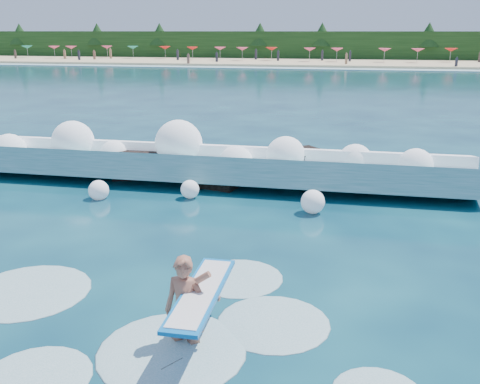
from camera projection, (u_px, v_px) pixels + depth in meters
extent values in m
plane|color=#07293E|center=(160.00, 262.00, 12.43)|extent=(200.00, 200.00, 0.00)
cube|color=tan|center=(327.00, 63.00, 85.45)|extent=(140.00, 20.00, 0.40)
cube|color=silver|center=(323.00, 68.00, 75.19)|extent=(140.00, 5.00, 0.08)
cube|color=black|center=(331.00, 46.00, 94.15)|extent=(140.00, 4.00, 5.00)
cube|color=teal|center=(200.00, 169.00, 18.87)|extent=(18.43, 2.81, 1.54)
cube|color=white|center=(206.00, 152.00, 19.48)|extent=(18.43, 1.30, 0.72)
cube|color=black|center=(144.00, 164.00, 19.80)|extent=(2.54, 2.18, 1.17)
cube|color=black|center=(217.00, 176.00, 18.50)|extent=(1.90, 1.64, 0.90)
cube|color=black|center=(299.00, 168.00, 19.06)|extent=(2.31, 2.26, 1.26)
imported|color=#A6654D|center=(185.00, 311.00, 8.99)|extent=(0.73, 0.50, 1.94)
cube|color=#0B6DC1|center=(201.00, 293.00, 8.89)|extent=(0.64, 2.66, 0.07)
cube|color=white|center=(201.00, 292.00, 8.89)|extent=(0.53, 2.44, 0.07)
cylinder|color=black|center=(173.00, 363.00, 7.89)|extent=(0.01, 0.91, 0.43)
sphere|color=white|center=(10.00, 150.00, 19.94)|extent=(1.25, 1.25, 1.25)
sphere|color=white|center=(73.00, 142.00, 19.79)|extent=(1.56, 1.56, 1.56)
sphere|color=white|center=(115.00, 155.00, 19.61)|extent=(1.08, 1.08, 1.08)
sphere|color=white|center=(179.00, 144.00, 19.17)|extent=(1.70, 1.70, 1.70)
sphere|color=white|center=(236.00, 163.00, 18.27)|extent=(1.18, 1.18, 1.18)
sphere|color=white|center=(286.00, 156.00, 18.38)|extent=(1.35, 1.35, 1.35)
sphere|color=white|center=(355.00, 161.00, 18.32)|extent=(1.20, 1.20, 1.20)
sphere|color=white|center=(416.00, 166.00, 17.49)|extent=(1.14, 1.14, 1.14)
sphere|color=white|center=(99.00, 190.00, 17.02)|extent=(0.65, 0.65, 0.65)
sphere|color=white|center=(190.00, 189.00, 17.04)|extent=(0.59, 0.59, 0.59)
sphere|color=white|center=(313.00, 202.00, 15.63)|extent=(0.71, 0.71, 0.71)
ellipsoid|color=silver|center=(172.00, 351.00, 8.97)|extent=(2.54, 2.54, 0.13)
ellipsoid|color=silver|center=(34.00, 379.00, 8.26)|extent=(1.79, 1.79, 0.09)
ellipsoid|color=silver|center=(273.00, 323.00, 9.83)|extent=(2.10, 2.10, 0.11)
ellipsoid|color=silver|center=(27.00, 292.00, 11.02)|extent=(2.58, 2.58, 0.13)
ellipsoid|color=silver|center=(238.00, 278.00, 11.63)|extent=(1.96, 1.96, 0.10)
cone|color=#168A74|center=(27.00, 47.00, 96.92)|extent=(2.00, 2.00, 0.50)
cone|color=#E6436F|center=(54.00, 47.00, 95.09)|extent=(2.00, 2.00, 0.50)
cone|color=#E6436F|center=(71.00, 47.00, 94.91)|extent=(2.00, 2.00, 0.50)
cone|color=#E6436F|center=(107.00, 47.00, 96.14)|extent=(2.00, 2.00, 0.50)
cone|color=#168A74|center=(133.00, 47.00, 94.55)|extent=(2.00, 2.00, 0.50)
cone|color=red|center=(165.00, 48.00, 93.25)|extent=(2.00, 2.00, 0.50)
cone|color=red|center=(193.00, 48.00, 90.22)|extent=(2.00, 2.00, 0.50)
cone|color=#E6436F|center=(220.00, 48.00, 89.38)|extent=(2.00, 2.00, 0.50)
cone|color=#E6436F|center=(242.00, 49.00, 87.57)|extent=(2.00, 2.00, 0.50)
cone|color=red|center=(272.00, 49.00, 87.71)|extent=(2.00, 2.00, 0.50)
cone|color=#E6436F|center=(310.00, 49.00, 84.96)|extent=(2.00, 2.00, 0.50)
cone|color=#E6436F|center=(337.00, 50.00, 84.26)|extent=(2.00, 2.00, 0.50)
cone|color=#E6436F|center=(385.00, 50.00, 82.99)|extent=(2.00, 2.00, 0.50)
cone|color=#E6436F|center=(418.00, 50.00, 81.95)|extent=(2.00, 2.00, 0.50)
cone|color=red|center=(451.00, 50.00, 83.35)|extent=(2.00, 2.00, 0.50)
cube|color=#3F332D|center=(271.00, 57.00, 86.18)|extent=(0.35, 0.22, 1.42)
cube|color=#262633|center=(104.00, 54.00, 94.22)|extent=(0.35, 0.22, 1.39)
cube|color=brown|center=(188.00, 61.00, 80.22)|extent=(0.35, 0.22, 1.47)
cube|color=#8C664C|center=(398.00, 57.00, 83.67)|extent=(0.35, 0.22, 1.50)
cube|color=#262633|center=(419.00, 60.00, 75.50)|extent=(0.35, 0.22, 1.38)
cube|color=brown|center=(262.00, 57.00, 81.56)|extent=(0.35, 0.22, 1.58)
cube|color=#262633|center=(237.00, 61.00, 79.58)|extent=(0.35, 0.22, 1.52)
cube|color=brown|center=(88.00, 55.00, 87.88)|extent=(0.35, 0.22, 1.58)
cube|color=#262633|center=(126.00, 55.00, 89.52)|extent=(0.35, 0.22, 1.60)
cube|color=#8C664C|center=(182.00, 54.00, 93.43)|extent=(0.35, 0.22, 1.45)
cube|color=#262633|center=(99.00, 57.00, 85.57)|extent=(0.35, 0.22, 1.39)
cube|color=brown|center=(382.00, 57.00, 83.41)|extent=(0.35, 0.22, 1.46)
cube|color=#3F332D|center=(479.00, 57.00, 81.87)|extent=(0.35, 0.22, 1.56)
cube|color=#8C664C|center=(45.00, 54.00, 94.93)|extent=(0.35, 0.22, 1.37)
cube|color=#262633|center=(118.00, 56.00, 88.65)|extent=(0.35, 0.22, 1.40)
cube|color=brown|center=(86.00, 56.00, 87.16)|extent=(0.35, 0.22, 1.57)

